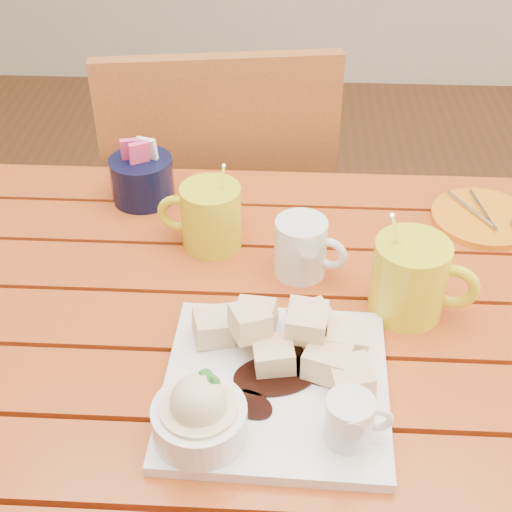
# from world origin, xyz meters

# --- Properties ---
(table) EXTENTS (1.20, 0.79, 0.75)m
(table) POSITION_xyz_m (0.00, 0.00, 0.64)
(table) COLOR #992E13
(table) RESTS_ON ground
(dessert_plate) EXTENTS (0.27, 0.27, 0.11)m
(dessert_plate) POSITION_xyz_m (0.01, -0.14, 0.78)
(dessert_plate) COLOR white
(dessert_plate) RESTS_ON table
(coffee_mug_left) EXTENTS (0.13, 0.09, 0.15)m
(coffee_mug_left) POSITION_xyz_m (-0.08, 0.17, 0.80)
(coffee_mug_left) COLOR yellow
(coffee_mug_left) RESTS_ON table
(coffee_mug_right) EXTENTS (0.14, 0.10, 0.17)m
(coffee_mug_right) POSITION_xyz_m (0.20, 0.04, 0.81)
(coffee_mug_right) COLOR yellow
(coffee_mug_right) RESTS_ON table
(cream_pitcher) EXTENTS (0.11, 0.09, 0.09)m
(cream_pitcher) POSITION_xyz_m (0.06, 0.11, 0.80)
(cream_pitcher) COLOR white
(cream_pitcher) RESTS_ON table
(sugar_caddy) EXTENTS (0.10, 0.10, 0.11)m
(sugar_caddy) POSITION_xyz_m (-0.21, 0.30, 0.79)
(sugar_caddy) COLOR black
(sugar_caddy) RESTS_ON table
(orange_saucer) EXTENTS (0.17, 0.17, 0.02)m
(orange_saucer) POSITION_xyz_m (0.35, 0.26, 0.76)
(orange_saucer) COLOR orange
(orange_saucer) RESTS_ON table
(chair_far) EXTENTS (0.50, 0.50, 0.93)m
(chair_far) POSITION_xyz_m (-0.11, 0.58, 0.52)
(chair_far) COLOR brown
(chair_far) RESTS_ON ground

